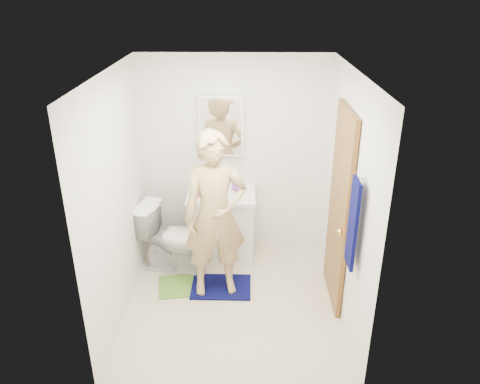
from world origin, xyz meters
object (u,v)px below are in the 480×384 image
Objects in this scene: man at (215,216)px; vanity_cabinet at (222,227)px; medicine_cabinet at (221,125)px; soap_dispenser at (198,189)px; toilet at (174,238)px; toothbrush_cup at (237,187)px; towel at (353,224)px.

vanity_cabinet is at bearing 77.67° from man.
medicine_cabinet is 3.78× the size of soap_dispenser.
toilet is at bearing 129.23° from man.
toilet is at bearing -153.10° from vanity_cabinet.
toilet is (-0.53, -0.27, 0.01)m from vanity_cabinet.
man is at bearing -104.57° from toothbrush_cup.
man is (-1.21, 0.78, -0.33)m from towel.
toothbrush_cup is at bearing 122.62° from towel.
man is at bearing -69.40° from soap_dispenser.
soap_dispenser is at bearing -159.51° from toothbrush_cup.
soap_dispenser is at bearing -42.38° from toilet.
man reaches higher than towel.
man is at bearing -92.16° from vanity_cabinet.
man is at bearing -91.64° from medicine_cabinet.
towel is at bearing -57.38° from toothbrush_cup.
man is (0.51, -0.44, 0.51)m from toilet.
vanity_cabinet is 6.81× the size of toothbrush_cup.
soap_dispenser is 0.47m from toothbrush_cup.
medicine_cabinet reaches higher than soap_dispenser.
towel is at bearing -51.53° from vanity_cabinet.
vanity_cabinet is at bearing -49.97° from toilet.
vanity_cabinet is 1.22m from medicine_cabinet.
soap_dispenser is (0.27, 0.19, 0.54)m from toilet.
vanity_cabinet is 0.45× the size of man.
toothbrush_cup is (-1.00, 1.57, -0.35)m from towel.
medicine_cabinet is at bearing 90.00° from vanity_cabinet.
soap_dispenser reaches higher than vanity_cabinet.
soap_dispenser is at bearing -130.24° from medicine_cabinet.
soap_dispenser is at bearing -162.31° from vanity_cabinet.
man is (-0.03, -0.93, -0.68)m from medicine_cabinet.
toothbrush_cup reaches higher than vanity_cabinet.
toilet reaches higher than vanity_cabinet.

